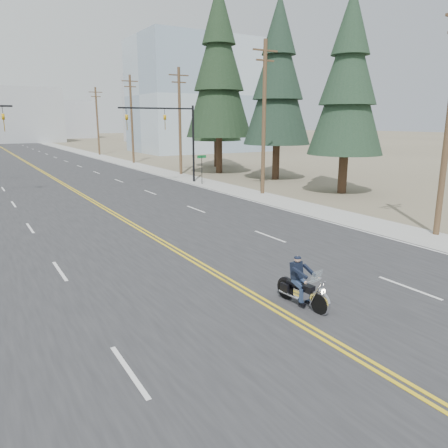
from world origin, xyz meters
name	(u,v)px	position (x,y,z in m)	size (l,w,h in m)	color
ground_plane	(420,395)	(0.00, 0.00, 0.00)	(400.00, 400.00, 0.00)	#776D56
road	(19,158)	(0.00, 70.00, 0.01)	(20.00, 200.00, 0.01)	#303033
sidewalk_right	(94,155)	(11.50, 70.00, 0.01)	(3.00, 200.00, 0.01)	#A5A5A0
traffic_mast_right	(173,129)	(8.98, 32.00, 4.94)	(7.10, 0.26, 7.00)	black
street_sign	(202,164)	(10.80, 30.00, 1.80)	(0.90, 0.06, 2.62)	black
utility_pole_b	(264,116)	(12.50, 23.00, 5.98)	(2.20, 0.30, 11.50)	brown
utility_pole_c	(180,120)	(12.50, 38.00, 5.73)	(2.20, 0.30, 11.00)	brown
utility_pole_d	(132,118)	(12.50, 53.00, 5.98)	(2.20, 0.30, 11.50)	brown
utility_pole_e	(97,120)	(12.50, 70.00, 5.73)	(2.20, 0.30, 11.00)	brown
glass_building	(201,97)	(32.00, 70.00, 10.00)	(24.00, 16.00, 20.00)	#9EB5CC
haze_bldg_b	(24,115)	(8.00, 125.00, 7.00)	(18.00, 14.00, 14.00)	#ADB2B7
haze_bldg_c	(158,108)	(40.00, 110.00, 9.00)	(16.00, 12.00, 18.00)	#B7BCC6
haze_bldg_e	(70,120)	(25.00, 150.00, 6.00)	(14.00, 14.00, 12.00)	#B7BCC6
motorcyclist	(303,282)	(0.86, 4.78, 0.79)	(0.86, 2.01, 1.57)	black
conifer_near	(349,78)	(18.13, 19.99, 8.80)	(5.79, 5.79, 15.32)	#382619
conifer_mid	(278,75)	(18.77, 29.49, 9.79)	(6.40, 6.40, 17.06)	#382619
conifer_tall	(219,66)	(16.65, 36.92, 11.27)	(7.07, 7.07, 19.63)	#382619
conifer_far	(217,90)	(19.94, 43.12, 9.29)	(6.05, 6.05, 16.20)	#382619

